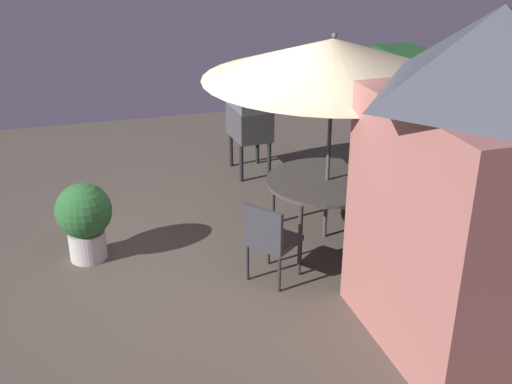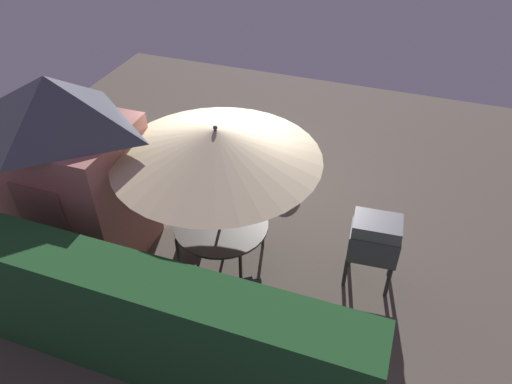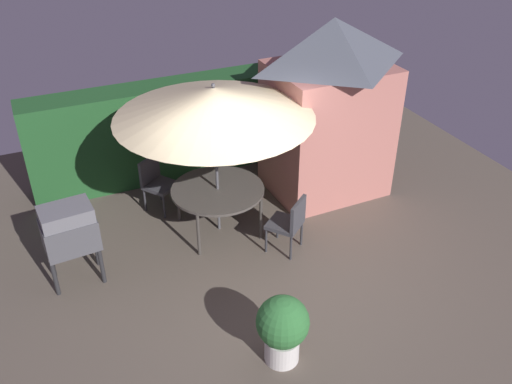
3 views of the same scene
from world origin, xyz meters
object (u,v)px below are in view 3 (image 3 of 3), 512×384
object	(u,v)px
bbq_grill	(69,230)
chair_near_shed	(290,221)
patio_table	(218,191)
chair_far_side	(156,181)
patio_umbrella	(214,102)
garden_shed	(328,107)
potted_plant_by_shed	(283,327)

from	to	relation	value
bbq_grill	chair_near_shed	world-z (taller)	bbq_grill
patio_table	chair_far_side	distance (m)	1.23
patio_umbrella	bbq_grill	size ratio (longest dim) A/B	2.38
patio_umbrella	chair_far_side	size ratio (longest dim) A/B	3.18
patio_umbrella	chair_near_shed	bearing A→B (deg)	-50.76
bbq_grill	chair_far_side	size ratio (longest dim) A/B	1.33
chair_far_side	garden_shed	bearing A→B (deg)	-10.80
patio_table	chair_near_shed	xyz separation A→B (m)	(0.77, -0.94, -0.18)
garden_shed	potted_plant_by_shed	size ratio (longest dim) A/B	3.30
patio_umbrella	potted_plant_by_shed	world-z (taller)	patio_umbrella
patio_table	chair_near_shed	world-z (taller)	chair_near_shed
patio_umbrella	chair_far_side	bearing A→B (deg)	125.50
garden_shed	chair_near_shed	size ratio (longest dim) A/B	3.32
garden_shed	chair_near_shed	bearing A→B (deg)	-134.79
patio_table	chair_far_side	world-z (taller)	chair_far_side
chair_far_side	potted_plant_by_shed	size ratio (longest dim) A/B	0.99
patio_table	chair_far_side	size ratio (longest dim) A/B	1.59
chair_near_shed	potted_plant_by_shed	xyz separation A→B (m)	(-1.02, -1.83, -0.01)
garden_shed	patio_table	size ratio (longest dim) A/B	2.09
bbq_grill	patio_umbrella	bearing A→B (deg)	8.28
patio_umbrella	bbq_grill	bearing A→B (deg)	-171.72
bbq_grill	potted_plant_by_shed	size ratio (longest dim) A/B	1.33
chair_near_shed	chair_far_side	distance (m)	2.43
patio_table	chair_near_shed	bearing A→B (deg)	-50.76
chair_near_shed	patio_table	bearing A→B (deg)	129.24
garden_shed	patio_table	bearing A→B (deg)	-168.18
potted_plant_by_shed	chair_near_shed	bearing A→B (deg)	60.76
bbq_grill	potted_plant_by_shed	world-z (taller)	bbq_grill
potted_plant_by_shed	patio_umbrella	bearing A→B (deg)	84.67
patio_umbrella	potted_plant_by_shed	size ratio (longest dim) A/B	3.16
patio_table	chair_far_side	xyz separation A→B (m)	(-0.71, 0.99, -0.18)
garden_shed	chair_far_side	xyz separation A→B (m)	(-2.85, 0.54, -1.00)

